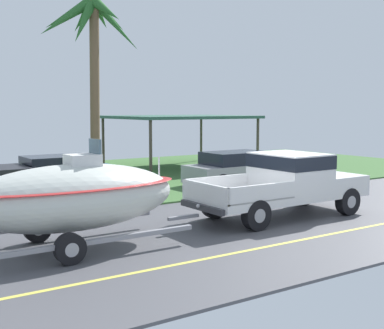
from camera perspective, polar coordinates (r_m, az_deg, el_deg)
The scene contains 7 objects.
ground at distance 21.29m, azimuth -6.99°, elevation -2.32°, with size 36.00×22.00×0.11m.
pickup_truck_towing at distance 15.39m, azimuth 10.56°, elevation -1.77°, with size 5.61×2.10×1.83m.
boat_on_trailer at distance 11.78m, azimuth -12.97°, elevation -3.47°, with size 6.09×2.33×2.44m.
parked_sedan_near at distance 21.22m, azimuth 5.13°, elevation -0.47°, with size 4.54×1.86×1.38m.
parked_sedan_far at distance 19.94m, azimuth -14.01°, elevation -1.07°, with size 4.31×1.83×1.38m.
carport_awning at distance 26.80m, azimuth -1.39°, elevation 5.12°, with size 6.74×5.53×2.74m.
palm_tree_near_left at distance 17.79m, azimuth -11.11°, elevation 13.44°, with size 3.15×2.99×6.86m.
Camera 1 is at (-9.52, -10.40, 3.13)m, focal length 48.71 mm.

